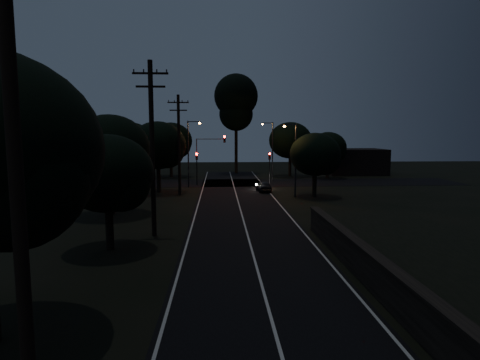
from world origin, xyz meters
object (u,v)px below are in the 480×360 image
signal_mast (210,151)px  streetlight_c (294,155)px  utility_pole_near (14,148)px  utility_pole_mid (152,146)px  car (264,186)px  tall_pine (236,102)px  streetlight_b (271,147)px  signal_left (197,163)px  utility_pole_far (179,143)px  signal_right (270,162)px  streetlight_a (190,149)px

signal_mast → streetlight_c: size_ratio=0.83×
utility_pole_near → utility_pole_mid: utility_pole_near is taller
utility_pole_near → car: 37.58m
tall_pine → streetlight_b: size_ratio=2.00×
tall_pine → streetlight_b: 13.68m
streetlight_c → signal_left: bearing=136.2°
utility_pole_far → car: utility_pole_far is taller
utility_pole_far → tall_pine: bearing=73.1°
signal_right → streetlight_c: 10.18m
utility_pole_near → streetlight_a: (0.69, 40.00, -1.61)m
streetlight_b → car: 11.00m
streetlight_c → car: streetlight_c is taller
utility_pole_near → streetlight_a: bearing=89.0°
tall_pine → streetlight_c: tall_pine is taller
utility_pole_mid → streetlight_a: size_ratio=1.38×
tall_pine → signal_mast: 17.10m
signal_left → signal_mast: (1.69, 0.00, 1.50)m
utility_pole_far → signal_mast: 8.64m
streetlight_b → streetlight_a: bearing=-150.5°
tall_pine → streetlight_c: size_ratio=2.13×
signal_left → signal_right: 9.20m
utility_pole_far → signal_mast: size_ratio=1.68×
tall_pine → car: (2.20, -21.01, -10.95)m
utility_pole_near → tall_pine: tall_pine is taller
streetlight_c → signal_mast: bearing=131.2°
streetlight_b → streetlight_c: bearing=-87.9°
signal_left → streetlight_a: (-0.71, -1.99, 1.80)m
streetlight_a → car: streetlight_a is taller
signal_left → car: 10.09m
utility_pole_near → streetlight_b: (11.31, 46.00, -1.61)m
tall_pine → car: tall_pine is taller
utility_pole_near → streetlight_a: 40.04m
signal_mast → signal_right: bearing=-0.0°
utility_pole_mid → signal_right: utility_pole_mid is taller
streetlight_b → streetlight_c: (0.52, -14.00, -0.29)m
utility_pole_near → streetlight_c: utility_pole_near is taller
utility_pole_near → utility_pole_mid: 17.01m
utility_pole_far → streetlight_b: size_ratio=1.31×
signal_left → streetlight_c: streetlight_c is taller
tall_pine → streetlight_a: 19.40m
utility_pole_near → utility_pole_far: 34.01m
signal_left → car: bearing=-37.6°
utility_pole_near → streetlight_a: utility_pole_near is taller
utility_pole_near → signal_mast: (3.09, 41.99, -1.91)m
signal_right → utility_pole_far: bearing=-143.0°
signal_left → utility_pole_far: bearing=-99.9°
streetlight_b → signal_mast: bearing=-154.0°
car → tall_pine: bearing=-88.1°
car → signal_right: bearing=-107.2°
signal_right → streetlight_b: 4.45m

